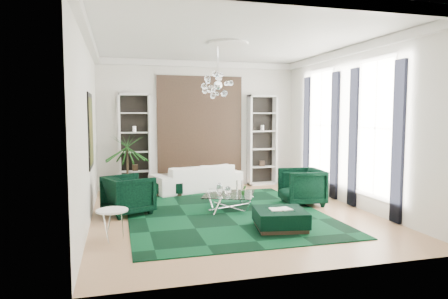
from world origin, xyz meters
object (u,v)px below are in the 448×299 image
object	(u,v)px
armchair_left	(128,195)
palm	(127,156)
sofa	(197,178)
ottoman_side	(169,188)
coffee_table	(229,202)
side_table	(112,225)
armchair_right	(302,187)
ottoman_front	(280,219)

from	to	relation	value
armchair_left	palm	bearing A→B (deg)	-24.42
sofa	ottoman_side	distance (m)	0.90
sofa	coffee_table	world-z (taller)	sofa
sofa	side_table	size ratio (longest dim) A/B	4.68
sofa	armchair_left	xyz separation A→B (m)	(-1.98, -2.29, 0.05)
ottoman_side	palm	world-z (taller)	palm
armchair_left	armchair_right	world-z (taller)	armchair_right
ottoman_front	palm	distance (m)	5.12
armchair_right	coffee_table	world-z (taller)	armchair_right
armchair_left	ottoman_side	xyz separation A→B (m)	(1.15, 1.99, -0.25)
palm	ottoman_side	bearing A→B (deg)	-15.67
side_table	palm	bearing A→B (deg)	84.84
coffee_table	ottoman_front	size ratio (longest dim) A/B	1.17
sofa	armchair_right	distance (m)	3.23
armchair_right	ottoman_side	distance (m)	3.65
ottoman_front	side_table	bearing A→B (deg)	177.80
coffee_table	side_table	bearing A→B (deg)	-147.98
sofa	side_table	distance (m)	4.71
coffee_table	side_table	distance (m)	3.04
sofa	armchair_right	world-z (taller)	armchair_right
armchair_left	ottoman_front	xyz separation A→B (m)	(2.78, -1.94, -0.24)
sofa	side_table	xyz separation A→B (m)	(-2.31, -4.11, -0.11)
armchair_left	armchair_right	xyz separation A→B (m)	(4.11, -0.14, 0.01)
ottoman_side	ottoman_front	bearing A→B (deg)	-67.51
ottoman_side	palm	bearing A→B (deg)	164.33
armchair_right	ottoman_side	size ratio (longest dim) A/B	1.21
armchair_right	side_table	world-z (taller)	armchair_right
sofa	armchair_right	size ratio (longest dim) A/B	2.65
sofa	armchair_left	size ratio (longest dim) A/B	2.72
sofa	palm	xyz separation A→B (m)	(-1.94, 0.01, 0.69)
armchair_left	coffee_table	world-z (taller)	armchair_left
coffee_table	ottoman_side	xyz separation A→B (m)	(-1.09, 2.20, -0.01)
armchair_left	coffee_table	size ratio (longest dim) A/B	0.86
armchair_right	side_table	xyz separation A→B (m)	(-4.44, -1.69, -0.18)
coffee_table	side_table	size ratio (longest dim) A/B	2.00
armchair_left	side_table	world-z (taller)	armchair_left
palm	side_table	bearing A→B (deg)	-95.16
side_table	coffee_table	bearing A→B (deg)	32.02
ottoman_side	armchair_left	bearing A→B (deg)	-120.17
armchair_left	ottoman_front	bearing A→B (deg)	-148.23
ottoman_front	palm	size ratio (longest dim) A/B	0.44
palm	armchair_right	bearing A→B (deg)	-30.88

